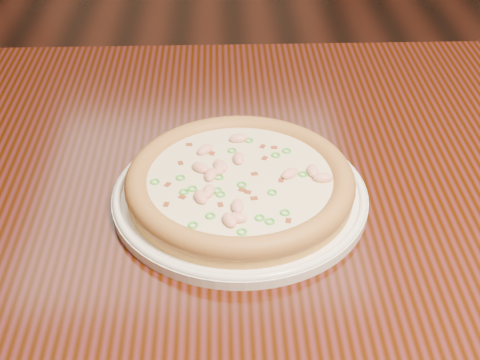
{
  "coord_description": "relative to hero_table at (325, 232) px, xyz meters",
  "views": [
    {
      "loc": [
        0.18,
        -0.98,
        1.25
      ],
      "look_at": [
        0.2,
        -0.33,
        0.78
      ],
      "focal_mm": 50.0,
      "sensor_mm": 36.0,
      "label": 1
    }
  ],
  "objects": [
    {
      "name": "hero_table",
      "position": [
        0.0,
        0.0,
        0.0
      ],
      "size": [
        1.2,
        0.8,
        0.75
      ],
      "color": "black",
      "rests_on": "ground"
    },
    {
      "name": "pizza",
      "position": [
        -0.12,
        -0.05,
        0.13
      ],
      "size": [
        0.28,
        0.28,
        0.03
      ],
      "color": "#CA8C45",
      "rests_on": "plate"
    },
    {
      "name": "plate",
      "position": [
        -0.12,
        -0.05,
        0.11
      ],
      "size": [
        0.31,
        0.31,
        0.02
      ],
      "color": "white",
      "rests_on": "hero_table"
    }
  ]
}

